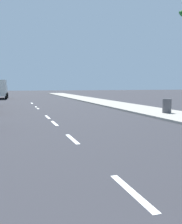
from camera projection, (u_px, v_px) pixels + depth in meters
The scene contains 10 objects.
ground_plane at pixel (42, 112), 19.25m from camera, with size 160.00×160.00×0.00m, color #2D2D33.
sidewalk_strip at pixel (126, 106), 23.51m from camera, with size 3.60×80.00×0.14m, color #9E998E.
lane_stripe_1 at pixel (132, 191), 4.83m from camera, with size 0.16×1.80×0.01m, color white.
lane_stripe_2 at pixel (72, 139), 9.55m from camera, with size 0.16×1.80×0.01m, color white.
lane_stripe_3 at pixel (54, 123), 13.51m from camera, with size 0.16×1.80×0.01m, color white.
lane_stripe_4 at pixel (48, 117), 16.13m from camera, with size 0.16×1.80×0.01m, color white.
lane_stripe_5 at pixel (38, 108), 22.31m from camera, with size 0.16×1.80×0.01m, color white.
lane_stripe_6 at pixel (36, 107), 23.46m from camera, with size 0.16×1.80×0.01m, color white.
lane_stripe_7 at pixel (32, 103), 28.56m from camera, with size 0.16×1.80×0.01m, color white.
trash_bin_far at pixel (167, 106), 17.27m from camera, with size 0.60×0.60×0.97m, color #47474C.
Camera 1 is at (-2.13, 0.61, 2.03)m, focal length 40.46 mm.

